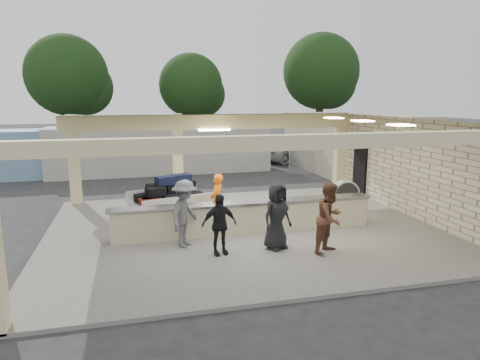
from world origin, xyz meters
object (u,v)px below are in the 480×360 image
object	(u,v)px
passenger_d	(277,216)
passenger_c	(185,214)
baggage_handler	(217,201)
passenger_a	(330,218)
luggage_cart	(170,197)
baggage_counter	(246,217)
drum_fan	(345,194)
passenger_b	(219,224)
car_white_a	(295,149)
container_white	(162,149)
car_white_b	(346,149)
car_dark	(266,147)

from	to	relation	value
passenger_d	passenger_c	bearing A→B (deg)	138.08
baggage_handler	passenger_a	size ratio (longest dim) A/B	0.90
luggage_cart	baggage_counter	bearing A→B (deg)	-58.98
baggage_counter	baggage_handler	xyz separation A→B (m)	(-0.75, 0.80, 0.38)
drum_fan	passenger_b	bearing A→B (deg)	-143.87
passenger_c	car_white_a	bearing A→B (deg)	2.12
baggage_handler	passenger_a	distance (m)	3.87
baggage_counter	car_white_a	size ratio (longest dim) A/B	1.55
passenger_a	container_white	size ratio (longest dim) A/B	0.16
drum_fan	baggage_counter	bearing A→B (deg)	-153.10
baggage_handler	car_white_a	distance (m)	15.87
luggage_cart	passenger_d	xyz separation A→B (m)	(2.60, -3.42, 0.10)
baggage_counter	drum_fan	size ratio (longest dim) A/B	7.44
luggage_cart	container_white	distance (m)	10.11
passenger_d	car_white_b	world-z (taller)	passenger_d
luggage_cart	car_white_b	bearing A→B (deg)	25.64
baggage_counter	luggage_cart	world-z (taller)	luggage_cart
drum_fan	container_white	world-z (taller)	container_white
container_white	baggage_counter	bearing A→B (deg)	-83.24
passenger_c	car_white_a	world-z (taller)	passenger_c
passenger_a	car_dark	xyz separation A→B (m)	(4.08, 18.51, -0.31)
passenger_b	car_white_b	size ratio (longest dim) A/B	0.37
luggage_cart	passenger_a	world-z (taller)	passenger_a
luggage_cart	passenger_a	xyz separation A→B (m)	(3.89, -4.03, 0.13)
passenger_a	luggage_cart	bearing A→B (deg)	99.37
passenger_d	passenger_b	bearing A→B (deg)	157.52
passenger_b	passenger_d	bearing A→B (deg)	-7.35
baggage_handler	luggage_cart	bearing A→B (deg)	-97.43
luggage_cart	passenger_a	distance (m)	5.60
passenger_a	car_white_b	size ratio (longest dim) A/B	0.43
baggage_counter	luggage_cart	xyz separation A→B (m)	(-2.14, 1.87, 0.34)
baggage_counter	passenger_b	bearing A→B (deg)	-126.07
container_white	passenger_a	bearing A→B (deg)	-77.62
baggage_handler	passenger_b	xyz separation A→B (m)	(-0.41, -2.39, -0.05)
car_white_a	car_white_b	size ratio (longest dim) A/B	1.20
baggage_handler	car_dark	xyz separation A→B (m)	(6.58, 15.55, -0.22)
baggage_counter	drum_fan	distance (m)	4.63
drum_fan	car_dark	distance (m)	14.66
passenger_c	container_white	distance (m)	12.73
baggage_handler	passenger_a	bearing A→B (deg)	70.14
luggage_cart	container_white	world-z (taller)	container_white
passenger_d	car_white_b	bearing A→B (deg)	32.67
car_white_b	passenger_c	bearing A→B (deg)	149.11
baggage_handler	car_white_b	distance (m)	17.78
car_white_a	car_white_b	distance (m)	3.63
baggage_handler	drum_fan	bearing A→B (deg)	130.96
passenger_b	passenger_c	distance (m)	1.16
baggage_counter	passenger_d	distance (m)	1.67
baggage_counter	passenger_a	distance (m)	2.82
luggage_cart	car_dark	distance (m)	16.53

